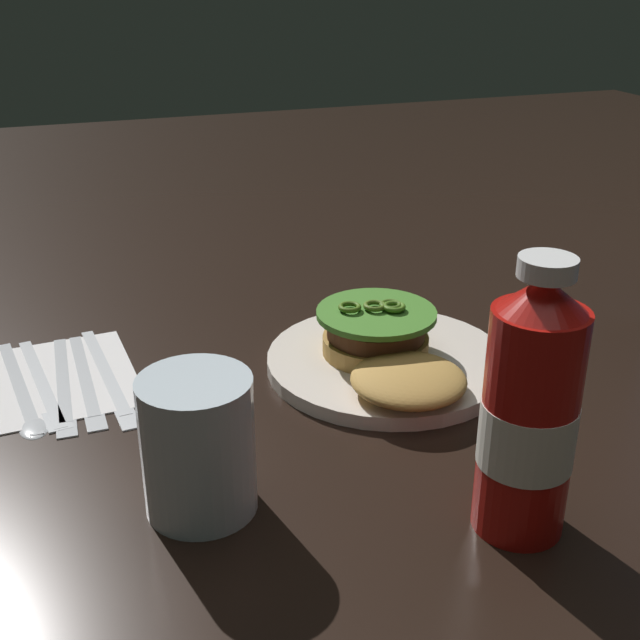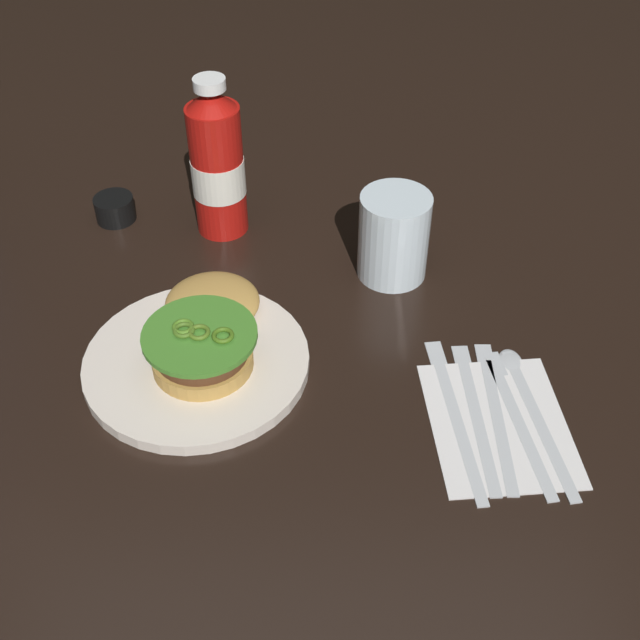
# 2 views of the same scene
# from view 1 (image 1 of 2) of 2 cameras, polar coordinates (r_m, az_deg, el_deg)

# --- Properties ---
(ground_plane) EXTENTS (3.00, 3.00, 0.00)m
(ground_plane) POSITION_cam_1_polar(r_m,az_deg,el_deg) (0.72, -1.82, -7.45)
(ground_plane) COLOR black
(dinner_plate) EXTENTS (0.24, 0.24, 0.01)m
(dinner_plate) POSITION_cam_1_polar(r_m,az_deg,el_deg) (0.82, 4.74, -2.92)
(dinner_plate) COLOR silver
(dinner_plate) RESTS_ON ground_plane
(burger_sandwich) EXTENTS (0.20, 0.12, 0.05)m
(burger_sandwich) POSITION_cam_1_polar(r_m,az_deg,el_deg) (0.79, 4.74, -1.98)
(burger_sandwich) COLOR #BB8A42
(burger_sandwich) RESTS_ON dinner_plate
(ketchup_bottle) EXTENTS (0.07, 0.07, 0.21)m
(ketchup_bottle) POSITION_cam_1_polar(r_m,az_deg,el_deg) (0.58, 14.47, -6.37)
(ketchup_bottle) COLOR #B1130E
(ketchup_bottle) RESTS_ON ground_plane
(water_glass) EXTENTS (0.08, 0.08, 0.11)m
(water_glass) POSITION_cam_1_polar(r_m,az_deg,el_deg) (0.61, -8.54, -8.68)
(water_glass) COLOR silver
(water_glass) RESTS_ON ground_plane
(napkin) EXTENTS (0.18, 0.15, 0.00)m
(napkin) POSITION_cam_1_polar(r_m,az_deg,el_deg) (0.84, -17.61, -3.84)
(napkin) COLOR white
(napkin) RESTS_ON ground_plane
(spoon_utensil) EXTENTS (0.20, 0.04, 0.00)m
(spoon_utensil) POSITION_cam_1_polar(r_m,az_deg,el_deg) (0.81, -20.08, -5.04)
(spoon_utensil) COLOR silver
(spoon_utensil) RESTS_ON napkin
(fork_utensil) EXTENTS (0.20, 0.04, 0.00)m
(fork_utensil) POSITION_cam_1_polar(r_m,az_deg,el_deg) (0.82, -18.78, -4.44)
(fork_utensil) COLOR silver
(fork_utensil) RESTS_ON napkin
(table_knife) EXTENTS (0.20, 0.02, 0.00)m
(table_knife) POSITION_cam_1_polar(r_m,az_deg,el_deg) (0.81, -17.57, -4.46)
(table_knife) COLOR silver
(table_knife) RESTS_ON napkin
(butter_knife) EXTENTS (0.20, 0.02, 0.00)m
(butter_knife) POSITION_cam_1_polar(r_m,az_deg,el_deg) (0.82, -16.07, -4.20)
(butter_knife) COLOR silver
(butter_knife) RESTS_ON napkin
(steak_knife) EXTENTS (0.22, 0.04, 0.00)m
(steak_knife) POSITION_cam_1_polar(r_m,az_deg,el_deg) (0.82, -14.52, -3.98)
(steak_knife) COLOR silver
(steak_knife) RESTS_ON napkin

